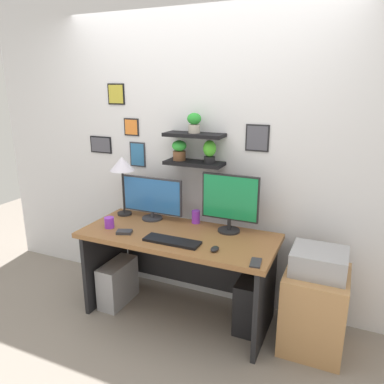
# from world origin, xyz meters

# --- Properties ---
(ground_plane) EXTENTS (8.00, 8.00, 0.00)m
(ground_plane) POSITION_xyz_m (0.00, 0.00, 0.00)
(ground_plane) COLOR gray
(back_wall_assembly) EXTENTS (4.40, 0.24, 2.70)m
(back_wall_assembly) POSITION_xyz_m (-0.00, 0.44, 1.35)
(back_wall_assembly) COLOR silver
(back_wall_assembly) RESTS_ON ground
(desk) EXTENTS (1.57, 0.68, 0.75)m
(desk) POSITION_xyz_m (0.00, 0.05, 0.54)
(desk) COLOR brown
(desk) RESTS_ON ground
(monitor_left) EXTENTS (0.57, 0.18, 0.38)m
(monitor_left) POSITION_xyz_m (-0.36, 0.22, 0.95)
(monitor_left) COLOR #2D2D33
(monitor_left) RESTS_ON desk
(monitor_right) EXTENTS (0.47, 0.18, 0.47)m
(monitor_right) POSITION_xyz_m (0.36, 0.22, 1.01)
(monitor_right) COLOR black
(monitor_right) RESTS_ON desk
(keyboard) EXTENTS (0.44, 0.14, 0.02)m
(keyboard) POSITION_xyz_m (0.03, -0.17, 0.76)
(keyboard) COLOR black
(keyboard) RESTS_ON desk
(computer_mouse) EXTENTS (0.06, 0.09, 0.03)m
(computer_mouse) POSITION_xyz_m (0.38, -0.18, 0.77)
(computer_mouse) COLOR black
(computer_mouse) RESTS_ON desk
(desk_lamp) EXTENTS (0.22, 0.22, 0.54)m
(desk_lamp) POSITION_xyz_m (-0.65, 0.21, 1.19)
(desk_lamp) COLOR black
(desk_lamp) RESTS_ON desk
(cell_phone) EXTENTS (0.09, 0.15, 0.01)m
(cell_phone) POSITION_xyz_m (0.70, -0.25, 0.76)
(cell_phone) COLOR #2D2D33
(cell_phone) RESTS_ON desk
(coffee_mug) EXTENTS (0.08, 0.08, 0.09)m
(coffee_mug) POSITION_xyz_m (-0.58, -0.11, 0.80)
(coffee_mug) COLOR purple
(coffee_mug) RESTS_ON desk
(scissors_tray) EXTENTS (0.14, 0.12, 0.02)m
(scissors_tray) POSITION_xyz_m (-0.40, -0.17, 0.76)
(scissors_tray) COLOR #2D2D33
(scissors_tray) RESTS_ON desk
(water_cup) EXTENTS (0.07, 0.07, 0.11)m
(water_cup) POSITION_xyz_m (0.03, 0.28, 0.81)
(water_cup) COLOR purple
(water_cup) RESTS_ON desk
(drawer_cabinet) EXTENTS (0.44, 0.50, 0.61)m
(drawer_cabinet) POSITION_xyz_m (1.08, 0.07, 0.30)
(drawer_cabinet) COLOR tan
(drawer_cabinet) RESTS_ON ground
(printer) EXTENTS (0.38, 0.34, 0.17)m
(printer) POSITION_xyz_m (1.08, 0.07, 0.69)
(printer) COLOR #9E9EA3
(printer) RESTS_ON drawer_cabinet
(computer_tower_left) EXTENTS (0.18, 0.40, 0.38)m
(computer_tower_left) POSITION_xyz_m (-0.59, -0.04, 0.19)
(computer_tower_left) COLOR #99999E
(computer_tower_left) RESTS_ON ground
(computer_tower_right) EXTENTS (0.18, 0.40, 0.43)m
(computer_tower_right) POSITION_xyz_m (0.58, 0.12, 0.21)
(computer_tower_right) COLOR black
(computer_tower_right) RESTS_ON ground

